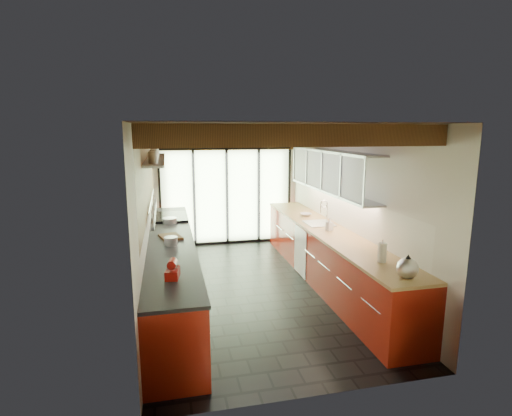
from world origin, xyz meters
name	(u,v)px	position (x,y,z in m)	size (l,w,h in m)	color
ground	(253,288)	(0.00, 0.00, 0.00)	(5.50, 5.50, 0.00)	black
room_shell	(252,188)	(0.00, 0.00, 1.65)	(5.50, 5.50, 5.50)	silver
ceiling_beams	(247,134)	(0.00, 0.38, 2.46)	(3.14, 5.06, 4.90)	#593316
glass_door	(227,170)	(0.00, 2.69, 1.66)	(2.95, 0.10, 2.90)	#C6EAAD
left_counter	(172,267)	(-1.28, 0.00, 0.46)	(0.68, 5.00, 0.92)	#9C1F10
range_stove	(170,241)	(-1.28, 1.45, 0.47)	(0.66, 0.90, 0.97)	silver
right_counter	(327,256)	(1.27, 0.00, 0.46)	(0.68, 5.00, 0.92)	#9C1F10
sink_assembly	(320,222)	(1.29, 0.40, 0.96)	(0.45, 0.52, 0.43)	silver
upper_cabinets_right	(331,171)	(1.43, 0.30, 1.85)	(0.34, 3.00, 3.00)	silver
left_wall_fixtures	(155,176)	(-1.47, 0.18, 1.85)	(0.28, 2.60, 0.96)	silver
stand_mixer	(172,270)	(-1.27, -1.68, 1.01)	(0.18, 0.26, 0.22)	#B7140E
pot_large	(171,241)	(-1.27, -0.38, 0.98)	(0.19, 0.19, 0.12)	silver
pot_small	(170,221)	(-1.27, 1.02, 0.97)	(0.25, 0.25, 0.10)	silver
cutting_board	(171,237)	(-1.27, 0.02, 0.94)	(0.28, 0.40, 0.03)	brown
kettle	(407,267)	(1.27, -2.25, 1.04)	(0.28, 0.32, 0.28)	silver
paper_towel	(382,253)	(1.27, -1.71, 1.04)	(0.12, 0.12, 0.29)	white
soap_bottle	(330,224)	(1.27, -0.07, 1.02)	(0.09, 0.10, 0.21)	silver
bowl	(306,215)	(1.27, 1.06, 0.95)	(0.22, 0.22, 0.05)	silver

